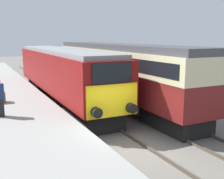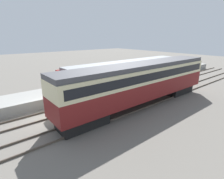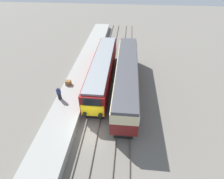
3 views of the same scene
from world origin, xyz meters
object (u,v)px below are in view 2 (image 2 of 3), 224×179
object	(u,v)px
person_on_platform	(67,78)
luggage_crate	(90,79)
locomotive	(129,75)
passenger_carriage	(142,81)

from	to	relation	value
person_on_platform	luggage_crate	bearing A→B (deg)	87.00
locomotive	person_on_platform	world-z (taller)	locomotive
passenger_carriage	person_on_platform	size ratio (longest dim) A/B	9.82
locomotive	passenger_carriage	xyz separation A→B (m)	(3.40, -1.75, 0.34)
locomotive	passenger_carriage	size ratio (longest dim) A/B	0.96
luggage_crate	locomotive	bearing A→B (deg)	29.88
locomotive	luggage_crate	bearing A→B (deg)	-150.12
passenger_carriage	person_on_platform	world-z (taller)	passenger_carriage
passenger_carriage	luggage_crate	bearing A→B (deg)	-174.61
passenger_carriage	person_on_platform	xyz separation A→B (m)	(-7.88, -3.71, -0.64)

